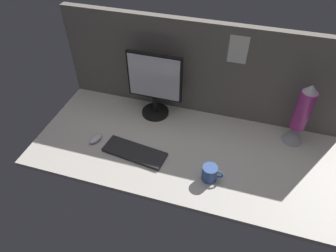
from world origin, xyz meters
TOP-DOWN VIEW (x-y plane):
  - ground_plane at (0.00, 0.00)cm, footprint 180.00×80.00cm
  - cubicle_wall_back at (0.02, 37.50)cm, footprint 180.00×5.50cm
  - monitor at (-27.06, 25.12)cm, footprint 34.95×18.00cm
  - keyboard at (-27.14, -13.75)cm, footprint 38.33×17.51cm
  - mouse at (-53.70, -10.62)cm, footprint 8.52×10.93cm
  - mug_ceramic_blue at (18.23, -19.17)cm, footprint 11.44×8.13cm
  - lava_lamp at (60.98, 24.39)cm, footprint 12.38×12.38cm

SIDE VIEW (x-z plane):
  - ground_plane at x=0.00cm, z-range -3.00..0.00cm
  - keyboard at x=-27.14cm, z-range 0.00..2.00cm
  - mouse at x=-53.70cm, z-range 0.00..3.40cm
  - mug_ceramic_blue at x=18.23cm, z-range 0.02..9.15cm
  - lava_lamp at x=60.98cm, z-range -3.26..37.26cm
  - monitor at x=-27.06cm, z-range 1.65..45.57cm
  - cubicle_wall_back at x=0.02cm, z-range 0.02..62.04cm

